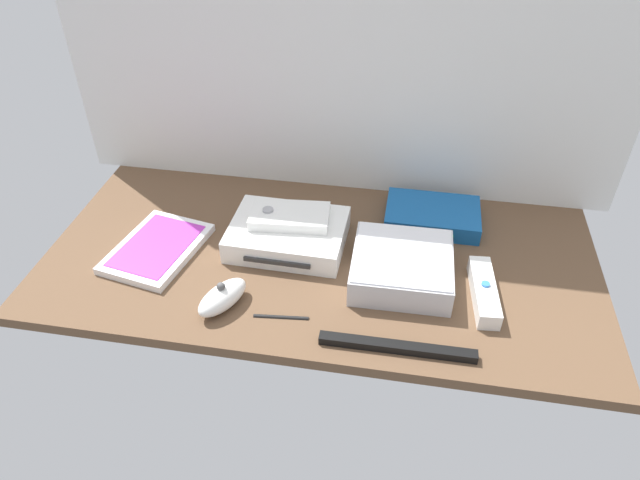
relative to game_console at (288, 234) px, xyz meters
The scene contains 11 objects.
ground_plane 7.85cm from the game_console, 23.86° to the right, with size 100.00×48.00×2.00cm, color brown.
back_wall 37.44cm from the game_console, 73.19° to the left, with size 110.00×1.20×64.00cm, color silver.
game_console is the anchor object (origin of this frame).
mini_computer 22.21cm from the game_console, 15.61° to the right, with size 17.24×17.24×5.30cm.
game_case 24.17cm from the game_console, 164.62° to the right, with size 17.00×21.26×1.56cm.
network_router 28.66cm from the game_console, 23.15° to the left, with size 18.07×12.48×3.40cm.
remote_wand 36.34cm from the game_console, 13.97° to the right, with size 4.82×15.05×3.40cm.
remote_nunchuk 19.30cm from the game_console, 111.36° to the right, with size 8.59×10.89×5.10cm.
remote_classic_pad 3.47cm from the game_console, 83.35° to the left, with size 15.02×9.18×2.40cm.
sensor_bar 31.48cm from the game_console, 45.97° to the right, with size 24.00×1.80×1.40cm, color black.
stylus_pen 19.23cm from the game_console, 81.22° to the right, with size 0.70×0.70×9.00cm, color black.
Camera 1 is at (13.74, -79.54, 68.01)cm, focal length 32.49 mm.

